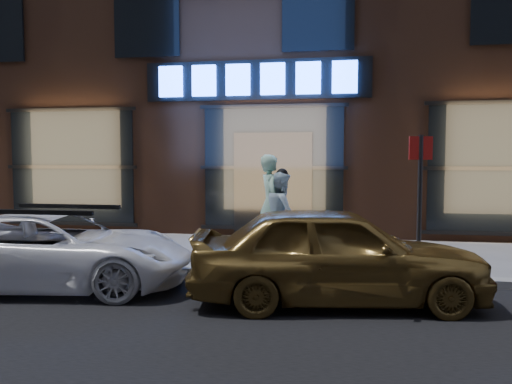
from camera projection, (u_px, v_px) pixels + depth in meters
ground at (238, 277)px, 7.67m from camera, size 90.00×90.00×0.00m
curb at (238, 273)px, 7.66m from camera, size 60.00×0.25×0.12m
storefront_building at (291, 48)px, 15.16m from camera, size 30.20×8.28×10.30m
man_bowtie at (271, 203)px, 9.67m from camera, size 0.68×0.81×1.89m
man_cap at (282, 213)px, 9.53m from camera, size 0.75×0.87×1.56m
white_suv at (55, 250)px, 7.00m from camera, size 4.06×2.34×1.07m
gold_sedan at (336, 254)px, 6.26m from camera, size 3.85×1.99×1.25m
sign_post at (420, 193)px, 7.40m from camera, size 0.34×0.08×2.17m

